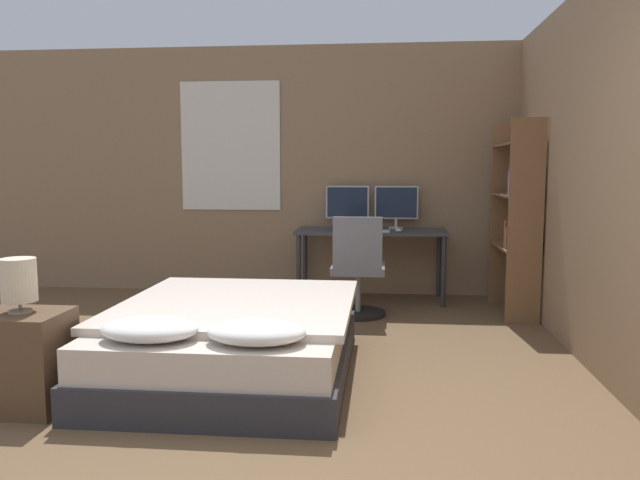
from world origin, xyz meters
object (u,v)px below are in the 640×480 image
keyboard (371,231)px  computer_mouse (399,230)px  bookshelf (517,211)px  office_chair (358,275)px  monitor_right (396,204)px  bedside_lamp (19,281)px  bed (235,339)px  desk (371,238)px  monitor_left (347,204)px  nightstand (23,361)px

keyboard → computer_mouse: (0.28, 0.00, 0.01)m
computer_mouse → bookshelf: size_ratio=0.04×
office_chair → monitor_right: bearing=69.2°
bookshelf → bedside_lamp: bearing=-141.1°
bed → bookshelf: 3.04m
desk → monitor_left: bearing=141.4°
computer_mouse → monitor_left: bearing=142.6°
monitor_left → office_chair: 1.15m
bedside_lamp → bookshelf: bookshelf is taller
nightstand → monitor_left: bearing=63.9°
desk → computer_mouse: 0.36m
monitor_left → nightstand: bearing=-116.1°
computer_mouse → bookshelf: bearing=-16.9°
bookshelf → nightstand: bearing=-141.1°
bedside_lamp → desk: 3.72m
bedside_lamp → desk: size_ratio=0.20×
nightstand → desk: (1.93, 3.19, 0.37)m
office_chair → bed: bearing=-113.9°
computer_mouse → keyboard: bearing=180.0°
nightstand → monitor_left: monitor_left is taller
desk → bookshelf: bearing=-21.4°
bedside_lamp → monitor_right: 4.05m
nightstand → keyboard: size_ratio=1.49×
nightstand → desk: 3.74m
desk → computer_mouse: computer_mouse is taller
bed → computer_mouse: bearing=63.2°
bed → keyboard: keyboard is taller
bedside_lamp → monitor_right: (2.19, 3.40, 0.25)m
bedside_lamp → monitor_left: bearing=63.9°
nightstand → monitor_right: 4.10m
monitor_left → bookshelf: bearing=-24.6°
bed → monitor_left: 2.84m
bookshelf → monitor_left: bearing=155.4°
monitor_left → computer_mouse: bearing=-37.4°
monitor_left → office_chair: (0.16, -0.96, -0.60)m
desk → monitor_right: bearing=38.6°
bed → desk: bearing=70.7°
bed → bookshelf: (2.23, 1.93, 0.75)m
monitor_left → bookshelf: bookshelf is taller
desk → nightstand: bearing=-121.1°
desk → bedside_lamp: bearing=-121.1°
bedside_lamp → bookshelf: bearing=38.9°
office_chair → keyboard: bearing=79.3°
bed → monitor_left: (0.60, 2.68, 0.76)m
monitor_right → office_chair: 1.19m
computer_mouse → office_chair: size_ratio=0.07×
bed → monitor_right: 3.00m
desk → keyboard: keyboard is taller
monitor_right → computer_mouse: (0.02, -0.41, -0.24)m
bed → computer_mouse: (1.14, 2.26, 0.52)m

